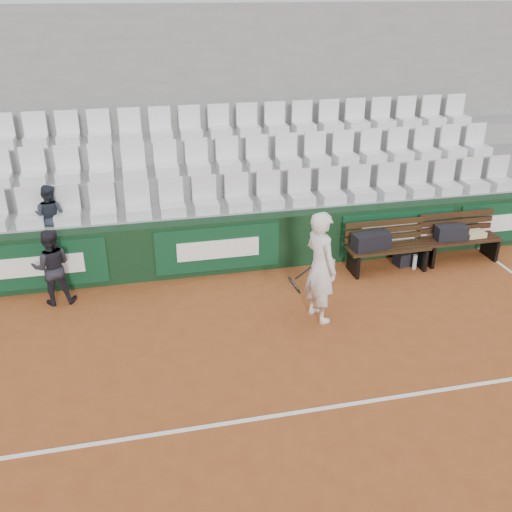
# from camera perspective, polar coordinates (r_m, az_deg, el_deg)

# --- Properties ---
(ground) EXTENTS (80.00, 80.00, 0.00)m
(ground) POSITION_cam_1_polar(r_m,az_deg,el_deg) (7.17, 3.09, -15.52)
(ground) COLOR brown
(ground) RESTS_ON ground
(court_baseline) EXTENTS (18.00, 0.06, 0.01)m
(court_baseline) POSITION_cam_1_polar(r_m,az_deg,el_deg) (7.17, 3.10, -15.50)
(court_baseline) COLOR white
(court_baseline) RESTS_ON ground
(back_barrier) EXTENTS (18.00, 0.34, 1.00)m
(back_barrier) POSITION_cam_1_polar(r_m,az_deg,el_deg) (10.23, -2.48, 1.14)
(back_barrier) COLOR black
(back_barrier) RESTS_ON ground
(grandstand_tier_front) EXTENTS (18.00, 0.95, 1.00)m
(grandstand_tier_front) POSITION_cam_1_polar(r_m,az_deg,el_deg) (10.80, -3.45, 2.45)
(grandstand_tier_front) COLOR gray
(grandstand_tier_front) RESTS_ON ground
(grandstand_tier_mid) EXTENTS (18.00, 0.95, 1.45)m
(grandstand_tier_mid) POSITION_cam_1_polar(r_m,az_deg,el_deg) (11.59, -4.27, 5.25)
(grandstand_tier_mid) COLOR gray
(grandstand_tier_mid) RESTS_ON ground
(grandstand_tier_back) EXTENTS (18.00, 0.95, 1.90)m
(grandstand_tier_back) POSITION_cam_1_polar(r_m,az_deg,el_deg) (12.41, -4.99, 7.69)
(grandstand_tier_back) COLOR gray
(grandstand_tier_back) RESTS_ON ground
(grandstand_rear_wall) EXTENTS (18.00, 0.30, 4.40)m
(grandstand_rear_wall) POSITION_cam_1_polar(r_m,az_deg,el_deg) (12.70, -5.62, 13.90)
(grandstand_rear_wall) COLOR gray
(grandstand_rear_wall) RESTS_ON ground
(seat_row_front) EXTENTS (11.90, 0.44, 0.63)m
(seat_row_front) POSITION_cam_1_polar(r_m,az_deg,el_deg) (10.34, -3.40, 6.24)
(seat_row_front) COLOR silver
(seat_row_front) RESTS_ON grandstand_tier_front
(seat_row_mid) EXTENTS (11.90, 0.44, 0.63)m
(seat_row_mid) POSITION_cam_1_polar(r_m,az_deg,el_deg) (11.11, -4.30, 9.99)
(seat_row_mid) COLOR white
(seat_row_mid) RESTS_ON grandstand_tier_mid
(seat_row_back) EXTENTS (11.90, 0.44, 0.63)m
(seat_row_back) POSITION_cam_1_polar(r_m,az_deg,el_deg) (11.92, -5.10, 13.25)
(seat_row_back) COLOR white
(seat_row_back) RESTS_ON grandstand_tier_back
(bench_left) EXTENTS (1.50, 0.56, 0.45)m
(bench_left) POSITION_cam_1_polar(r_m,az_deg,el_deg) (10.60, 12.97, -0.26)
(bench_left) COLOR #34200F
(bench_left) RESTS_ON ground
(bench_right) EXTENTS (1.50, 0.56, 0.45)m
(bench_right) POSITION_cam_1_polar(r_m,az_deg,el_deg) (11.37, 19.64, 0.65)
(bench_right) COLOR #351C10
(bench_right) RESTS_ON ground
(sports_bag_left) EXTENTS (0.71, 0.38, 0.29)m
(sports_bag_left) POSITION_cam_1_polar(r_m,az_deg,el_deg) (10.35, 11.43, 1.49)
(sports_bag_left) COLOR black
(sports_bag_left) RESTS_ON bench_left
(sports_bag_right) EXTENTS (0.59, 0.31, 0.26)m
(sports_bag_right) POSITION_cam_1_polar(r_m,az_deg,el_deg) (11.13, 18.92, 2.23)
(sports_bag_right) COLOR black
(sports_bag_right) RESTS_ON bench_right
(towel) EXTENTS (0.37, 0.27, 0.10)m
(towel) POSITION_cam_1_polar(r_m,az_deg,el_deg) (11.44, 21.01, 2.08)
(towel) COLOR #CBC183
(towel) RESTS_ON bench_right
(sports_bag_ground) EXTENTS (0.45, 0.32, 0.25)m
(sports_bag_ground) POSITION_cam_1_polar(r_m,az_deg,el_deg) (10.94, 14.75, -0.20)
(sports_bag_ground) COLOR black
(sports_bag_ground) RESTS_ON ground
(water_bottle_near) EXTENTS (0.06, 0.06, 0.23)m
(water_bottle_near) POSITION_cam_1_polar(r_m,az_deg,el_deg) (10.43, 7.73, -0.93)
(water_bottle_near) COLOR silver
(water_bottle_near) RESTS_ON ground
(water_bottle_far) EXTENTS (0.08, 0.08, 0.28)m
(water_bottle_far) POSITION_cam_1_polar(r_m,az_deg,el_deg) (10.80, 15.58, -0.57)
(water_bottle_far) COLOR #ADBBC4
(water_bottle_far) RESTS_ON ground
(tennis_player) EXTENTS (0.79, 0.74, 1.76)m
(tennis_player) POSITION_cam_1_polar(r_m,az_deg,el_deg) (8.61, 6.45, -1.10)
(tennis_player) COLOR silver
(tennis_player) RESTS_ON ground
(ball_kid) EXTENTS (0.63, 0.50, 1.28)m
(ball_kid) POSITION_cam_1_polar(r_m,az_deg,el_deg) (9.66, -19.74, -1.04)
(ball_kid) COLOR black
(ball_kid) RESTS_ON ground
(spectator_c) EXTENTS (0.67, 0.61, 1.13)m
(spectator_c) POSITION_cam_1_polar(r_m,az_deg,el_deg) (10.29, -20.24, 6.08)
(spectator_c) COLOR #202630
(spectator_c) RESTS_ON grandstand_tier_front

